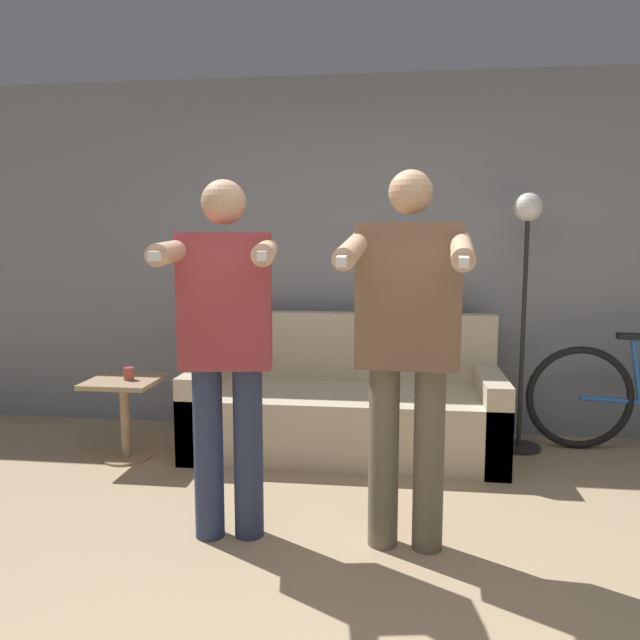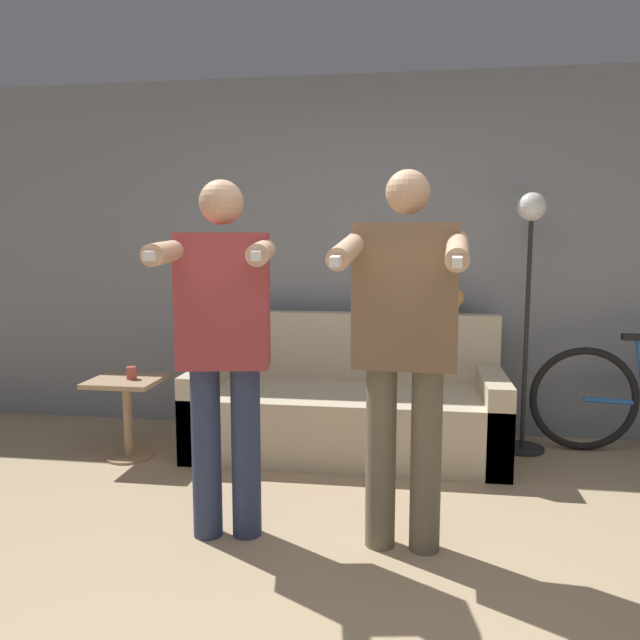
% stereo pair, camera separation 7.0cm
% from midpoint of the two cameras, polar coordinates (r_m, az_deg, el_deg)
% --- Properties ---
extents(ground_plane, '(16.00, 16.00, 0.00)m').
position_cam_midpoint_polar(ground_plane, '(2.62, 3.42, -25.60)').
color(ground_plane, tan).
extents(wall_back, '(10.00, 0.05, 2.60)m').
position_cam_midpoint_polar(wall_back, '(4.63, 6.21, 5.74)').
color(wall_back, gray).
rests_on(wall_back, ground_plane).
extents(couch, '(2.06, 0.85, 0.91)m').
position_cam_midpoint_polar(couch, '(4.27, 2.94, -8.16)').
color(couch, beige).
rests_on(couch, ground_plane).
extents(person_left, '(0.57, 0.73, 1.70)m').
position_cam_midpoint_polar(person_left, '(2.92, -8.15, -1.54)').
color(person_left, '#2D3856').
rests_on(person_left, ground_plane).
extents(person_right, '(0.56, 0.70, 1.73)m').
position_cam_midpoint_polar(person_right, '(2.80, 8.49, -1.44)').
color(person_right, '#6B604C').
rests_on(person_right, ground_plane).
extents(cat, '(0.54, 0.14, 0.18)m').
position_cam_midpoint_polar(cat, '(4.43, 10.85, 1.53)').
color(cat, tan).
rests_on(cat, couch).
extents(floor_lamp, '(0.30, 0.30, 1.73)m').
position_cam_midpoint_polar(floor_lamp, '(4.36, 19.00, 4.15)').
color(floor_lamp, black).
rests_on(floor_lamp, ground_plane).
extents(side_table, '(0.44, 0.44, 0.53)m').
position_cam_midpoint_polar(side_table, '(4.28, -16.76, -7.12)').
color(side_table, '#A38460').
rests_on(side_table, ground_plane).
extents(cup, '(0.07, 0.07, 0.08)m').
position_cam_midpoint_polar(cup, '(4.21, -16.40, -4.66)').
color(cup, '#B7473D').
rests_on(cup, side_table).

